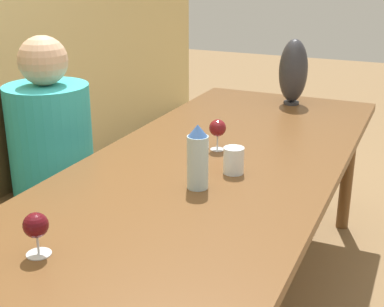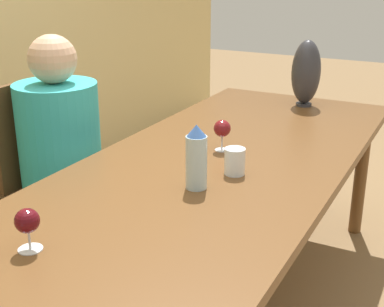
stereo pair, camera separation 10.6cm
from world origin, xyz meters
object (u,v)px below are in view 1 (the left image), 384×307
Objects in this scene: vase at (293,71)px; chair_far at (42,179)px; wine_glass_0 at (218,129)px; person_far at (55,158)px; water_bottle at (198,158)px; wine_glass_2 at (36,226)px; water_tumbler at (234,160)px.

chair_far is at bearing 137.04° from vase.
vase reaches higher than wine_glass_0.
person_far is (0.00, -0.09, 0.12)m from chair_far.
water_bottle is 1.87× the size of wine_glass_2.
water_bottle is at bearing -105.90° from chair_far.
wine_glass_0 is (-0.87, 0.09, -0.09)m from vase.
wine_glass_2 is at bearing 172.70° from wine_glass_0.
vase is (1.08, 0.06, 0.13)m from water_tumbler.
vase is 1.43m from chair_far.
person_far reaches higher than wine_glass_0.
water_bottle is 0.41m from wine_glass_0.
wine_glass_2 is (-0.99, 0.13, -0.01)m from wine_glass_0.
vase reaches higher than chair_far.
chair_far reaches higher than wine_glass_0.
vase is 0.30× the size of person_far.
water_bottle is 1.75× the size of wine_glass_0.
person_far reaches higher than wine_glass_2.
water_tumbler is 0.27m from wine_glass_0.
water_bottle is at bearing -19.61° from wine_glass_2.
wine_glass_0 reaches higher than wine_glass_2.
wine_glass_2 is at bearing 173.25° from vase.
wine_glass_0 is at bearing 34.93° from water_tumbler.
wine_glass_0 reaches higher than water_tumbler.
vase reaches higher than water_tumbler.
water_tumbler is 0.08× the size of person_far.
vase is 1.34m from person_far.
chair_far is (-1.00, 0.93, -0.41)m from vase.
chair_far is (0.08, 0.99, -0.28)m from water_tumbler.
water_tumbler is at bearing -95.26° from person_far.
water_bottle reaches higher than wine_glass_2.
vase is (1.26, -0.01, 0.07)m from water_bottle.
wine_glass_0 is 0.79m from person_far.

